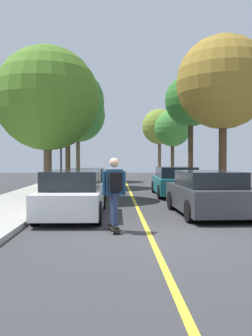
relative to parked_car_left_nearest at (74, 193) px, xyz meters
name	(u,v)px	position (x,y,z in m)	size (l,w,h in m)	color
ground	(151,239)	(2.10, -3.32, -0.70)	(80.00, 80.00, 0.00)	#353538
center_line	(139,212)	(2.10, 0.68, -0.70)	(0.12, 39.20, 0.01)	gold
parked_car_left_nearest	(74,193)	(0.00, 0.00, 0.00)	(1.90, 4.66, 1.41)	white
parked_car_left_near	(88,183)	(0.00, 5.60, -0.06)	(1.83, 4.64, 1.34)	#1E5B33
parked_car_right_nearest	(207,193)	(4.20, -0.05, -0.01)	(2.08, 4.09, 1.40)	#38383D
parked_car_right_near	(175,181)	(4.20, 6.04, -0.01)	(2.05, 4.55, 1.41)	#196066
street_tree_left_nearest	(47,99)	(-1.68, 4.63, 3.72)	(4.56, 4.56, 6.57)	brown
street_tree_left_near	(68,102)	(-1.68, 11.32, 4.61)	(4.58, 4.58, 7.48)	#4C3823
street_tree_left_far	(78,115)	(-1.68, 17.40, 4.58)	(4.32, 4.32, 7.32)	brown
street_tree_right_nearest	(223,83)	(5.88, 3.93, 4.31)	(3.96, 3.96, 6.88)	#4C3823
street_tree_right_near	(191,101)	(5.88, 10.48, 4.61)	(3.16, 3.16, 6.79)	#3D2D1E
street_tree_right_far	(173,128)	(5.88, 17.42, 3.54)	(2.93, 2.93, 5.59)	#4C3823
street_tree_right_farthest	(160,127)	(5.88, 25.91, 4.43)	(3.65, 3.65, 6.85)	brown
streetlamp	(61,132)	(-1.75, 8.99, 2.61)	(0.36, 0.24, 5.54)	#38383D
skateboard	(114,228)	(1.27, -2.53, -0.62)	(0.36, 0.87, 0.10)	black
skateboarder	(114,188)	(1.28, -2.56, 0.36)	(0.59, 0.71, 1.70)	black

